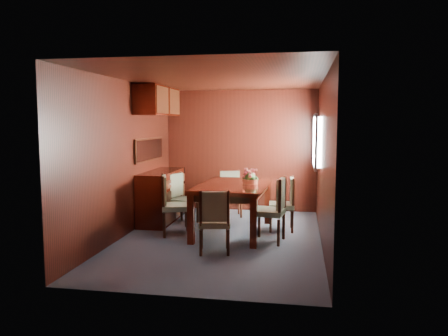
% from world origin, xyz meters
% --- Properties ---
extents(ground, '(4.50, 4.50, 0.00)m').
position_xyz_m(ground, '(0.00, 0.00, 0.00)').
color(ground, '#39414D').
rests_on(ground, ground).
extents(room_shell, '(3.06, 4.52, 2.41)m').
position_xyz_m(room_shell, '(-0.10, 0.33, 1.63)').
color(room_shell, black).
rests_on(room_shell, ground).
extents(sideboard, '(0.48, 1.40, 0.90)m').
position_xyz_m(sideboard, '(-1.25, 1.00, 0.45)').
color(sideboard, '#350D06').
rests_on(sideboard, ground).
extents(dining_table, '(1.14, 1.74, 0.79)m').
position_xyz_m(dining_table, '(0.13, 0.39, 0.68)').
color(dining_table, '#350D06').
rests_on(dining_table, ground).
extents(chair_left_near, '(0.55, 0.56, 0.95)m').
position_xyz_m(chair_left_near, '(-0.80, 0.11, 0.53)').
color(chair_left_near, black).
rests_on(chair_left_near, ground).
extents(chair_left_far, '(0.52, 0.53, 0.88)m').
position_xyz_m(chair_left_far, '(-0.88, 0.89, 0.49)').
color(chair_left_far, black).
rests_on(chair_left_far, ground).
extents(chair_right_near, '(0.50, 0.52, 0.97)m').
position_xyz_m(chair_right_near, '(0.80, -0.04, 0.54)').
color(chair_right_near, black).
rests_on(chair_right_near, ground).
extents(chair_right_far, '(0.42, 0.44, 0.88)m').
position_xyz_m(chair_right_far, '(0.95, 0.71, 0.49)').
color(chair_right_far, black).
rests_on(chair_right_far, ground).
extents(chair_head, '(0.48, 0.47, 0.88)m').
position_xyz_m(chair_head, '(0.06, -0.75, 0.49)').
color(chair_head, black).
rests_on(chair_head, ground).
extents(chair_foot, '(0.49, 0.48, 0.86)m').
position_xyz_m(chair_foot, '(-0.12, 1.68, 0.48)').
color(chair_foot, black).
rests_on(chair_foot, ground).
extents(flower_centerpiece, '(0.26, 0.26, 0.26)m').
position_xyz_m(flower_centerpiece, '(0.40, 0.44, 0.91)').
color(flower_centerpiece, '#AE5235').
rests_on(flower_centerpiece, dining_table).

